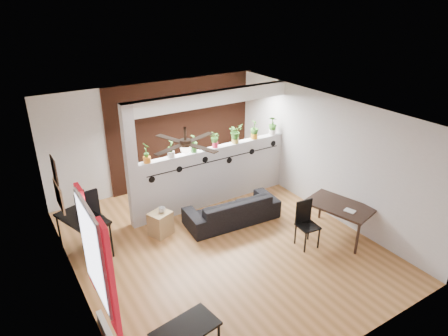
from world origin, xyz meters
TOP-DOWN VIEW (x-y plane):
  - room_shell at (0.00, 0.00)m, footprint 6.30×7.10m
  - partition_wall at (0.80, 1.50)m, footprint 3.60×0.18m
  - ceiling_header at (0.80, 1.50)m, footprint 3.60×0.18m
  - pier_column at (-1.11, 1.50)m, footprint 0.22×0.20m
  - brick_panel at (0.80, 2.97)m, footprint 3.90×0.05m
  - vine_decal at (0.80, 1.40)m, footprint 3.31×0.01m
  - window_assembly at (-2.56, -1.20)m, footprint 0.09×1.30m
  - corkboard at (-2.58, 0.95)m, footprint 0.03×0.60m
  - framed_art at (-2.58, 0.90)m, footprint 0.03×0.34m
  - ceiling_fan at (-0.80, -0.30)m, footprint 1.19×1.19m
  - potted_plant_0 at (-0.78, 1.50)m, footprint 0.22×0.25m
  - potted_plant_1 at (-0.25, 1.50)m, footprint 0.25×0.27m
  - potted_plant_2 at (0.27, 1.50)m, footprint 0.20×0.23m
  - potted_plant_3 at (0.80, 1.50)m, footprint 0.18×0.21m
  - potted_plant_4 at (1.33, 1.50)m, footprint 0.26×0.22m
  - potted_plant_5 at (1.85, 1.50)m, footprint 0.26×0.28m
  - potted_plant_6 at (2.38, 1.50)m, footprint 0.29×0.29m
  - sofa at (0.66, 0.59)m, footprint 1.94×0.88m
  - cube_shelf at (-0.83, 0.92)m, footprint 0.51×0.48m
  - cup at (-0.78, 0.92)m, footprint 0.18×0.18m
  - computer_desk at (-2.25, 1.09)m, footprint 0.85×1.16m
  - monitor at (-2.25, 1.24)m, footprint 0.34×0.18m
  - office_chair at (-2.05, 1.22)m, footprint 0.56×0.56m
  - dining_table at (2.15, -0.95)m, footprint 1.05×1.39m
  - book at (2.05, -1.25)m, footprint 0.20×0.24m
  - folding_chair at (1.38, -0.84)m, footprint 0.41×0.41m
  - coffee_table at (-1.69, -1.89)m, footprint 0.95×0.62m

SIDE VIEW (x-z plane):
  - cube_shelf at x=-0.83m, z-range 0.00..0.49m
  - sofa at x=0.66m, z-range 0.00..0.55m
  - coffee_table at x=-1.69m, z-range 0.16..0.57m
  - office_chair at x=-2.05m, z-range -0.06..1.02m
  - folding_chair at x=1.38m, z-range 0.08..1.00m
  - cup at x=-0.78m, z-range 0.49..0.60m
  - dining_table at x=2.15m, z-range 0.27..0.94m
  - partition_wall at x=0.80m, z-range 0.00..1.35m
  - computer_desk at x=-2.25m, z-range 0.30..1.06m
  - book at x=2.05m, z-range 0.68..0.70m
  - monitor at x=-2.25m, z-range 0.75..0.95m
  - vine_decal at x=0.80m, z-range 0.93..1.23m
  - room_shell at x=0.00m, z-range -0.15..2.75m
  - pier_column at x=-1.11m, z-range 0.00..2.60m
  - brick_panel at x=0.80m, z-range 0.00..2.60m
  - corkboard at x=-2.58m, z-range 1.12..1.58m
  - window_assembly at x=-2.56m, z-range 0.73..2.28m
  - potted_plant_3 at x=0.80m, z-range 1.36..1.74m
  - potted_plant_2 at x=0.27m, z-range 1.36..1.74m
  - potted_plant_1 at x=-0.25m, z-range 1.36..1.78m
  - potted_plant_0 at x=-0.78m, z-range 1.36..1.80m
  - potted_plant_5 at x=1.85m, z-range 1.36..1.80m
  - potted_plant_6 at x=2.38m, z-range 1.36..1.80m
  - potted_plant_4 at x=1.33m, z-range 1.36..1.81m
  - framed_art at x=-2.58m, z-range 1.63..2.07m
  - ceiling_fan at x=-0.80m, z-range 2.10..2.53m
  - ceiling_header at x=0.80m, z-range 2.30..2.60m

